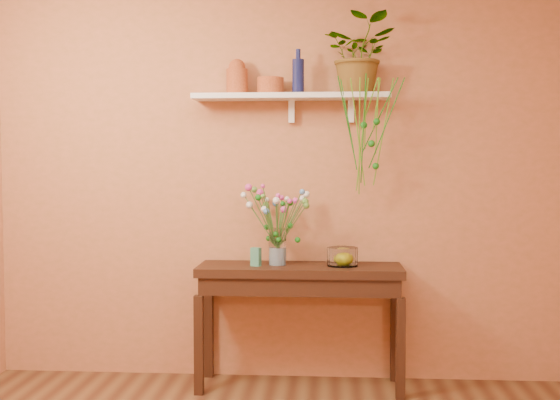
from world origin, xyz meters
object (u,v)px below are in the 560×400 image
blue_bottle (298,75)px  bouquet (276,208)px  terracotta_jug (237,78)px  glass_bowl (343,257)px  spider_plant (360,55)px  glass_vase (277,249)px  sideboard (300,283)px

blue_bottle → bouquet: size_ratio=0.62×
terracotta_jug → glass_bowl: terracotta_jug is taller
spider_plant → glass_vase: (-0.54, -0.10, -1.28)m
bouquet → sideboard: bearing=-9.5°
spider_plant → bouquet: spider_plant is taller
terracotta_jug → bouquet: 0.91m
blue_bottle → glass_vase: 1.15m
sideboard → spider_plant: (0.39, 0.12, 1.50)m
sideboard → bouquet: (-0.16, 0.03, 0.49)m
sideboard → glass_bowl: (0.28, -0.00, 0.17)m
blue_bottle → spider_plant: size_ratio=0.57×
blue_bottle → glass_vase: bearing=-157.0°
sideboard → bouquet: size_ratio=2.85×
terracotta_jug → blue_bottle: (0.41, -0.05, 0.00)m
spider_plant → glass_bowl: bearing=-133.0°
terracotta_jug → blue_bottle: bearing=-7.4°
blue_bottle → bouquet: 0.88m
spider_plant → bouquet: bearing=-170.3°
glass_vase → glass_bowl: bearing=-2.6°
spider_plant → blue_bottle: bearing=-173.5°
spider_plant → glass_vase: bearing=-169.3°
spider_plant → terracotta_jug: bearing=179.5°
blue_bottle → terracotta_jug: bearing=172.6°
spider_plant → glass_bowl: 1.34m
terracotta_jug → blue_bottle: size_ratio=0.82×
sideboard → bouquet: bearing=170.5°
terracotta_jug → bouquet: terracotta_jug is taller
sideboard → glass_bowl: bearing=-0.1°
glass_vase → glass_bowl: size_ratio=1.19×
terracotta_jug → bouquet: bearing=-20.7°
terracotta_jug → glass_bowl: bearing=-10.3°
sideboard → spider_plant: spider_plant is taller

